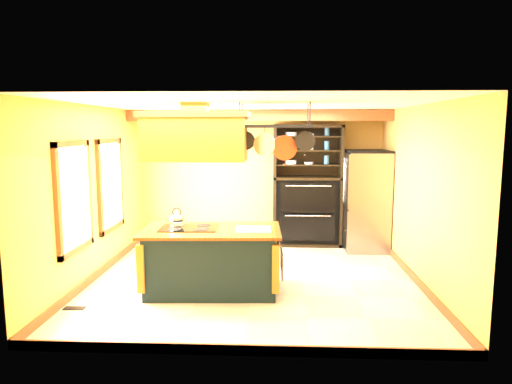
# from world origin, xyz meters

# --- Properties ---
(floor) EXTENTS (5.00, 5.00, 0.00)m
(floor) POSITION_xyz_m (0.00, 0.00, 0.00)
(floor) COLOR beige
(floor) RESTS_ON ground
(ceiling) EXTENTS (5.00, 5.00, 0.00)m
(ceiling) POSITION_xyz_m (0.00, 0.00, 2.70)
(ceiling) COLOR white
(ceiling) RESTS_ON wall_back
(wall_back) EXTENTS (5.00, 0.02, 2.70)m
(wall_back) POSITION_xyz_m (0.00, 2.50, 1.35)
(wall_back) COLOR #E2A852
(wall_back) RESTS_ON floor
(wall_front) EXTENTS (5.00, 0.02, 2.70)m
(wall_front) POSITION_xyz_m (0.00, -2.50, 1.35)
(wall_front) COLOR #E2A852
(wall_front) RESTS_ON floor
(wall_left) EXTENTS (0.02, 5.00, 2.70)m
(wall_left) POSITION_xyz_m (-2.50, 0.00, 1.35)
(wall_left) COLOR #E2A852
(wall_left) RESTS_ON floor
(wall_right) EXTENTS (0.02, 5.00, 2.70)m
(wall_right) POSITION_xyz_m (2.50, 0.00, 1.35)
(wall_right) COLOR #E2A852
(wall_right) RESTS_ON floor
(ceiling_beam) EXTENTS (5.00, 0.15, 0.20)m
(ceiling_beam) POSITION_xyz_m (0.00, 1.70, 2.59)
(ceiling_beam) COLOR brown
(ceiling_beam) RESTS_ON ceiling
(window_near) EXTENTS (0.06, 1.06, 1.56)m
(window_near) POSITION_xyz_m (-2.47, -0.80, 1.40)
(window_near) COLOR brown
(window_near) RESTS_ON wall_left
(window_far) EXTENTS (0.06, 1.06, 1.56)m
(window_far) POSITION_xyz_m (-2.47, 0.60, 1.40)
(window_far) COLOR brown
(window_far) RESTS_ON wall_left
(kitchen_island) EXTENTS (2.01, 1.18, 1.11)m
(kitchen_island) POSITION_xyz_m (-0.59, -0.59, 0.47)
(kitchen_island) COLOR black
(kitchen_island) RESTS_ON floor
(range_hood) EXTENTS (1.49, 0.84, 0.80)m
(range_hood) POSITION_xyz_m (-0.78, -0.59, 2.26)
(range_hood) COLOR #A27028
(range_hood) RESTS_ON ceiling
(pot_rack) EXTENTS (1.10, 0.52, 0.80)m
(pot_rack) POSITION_xyz_m (0.32, -0.59, 2.28)
(pot_rack) COLOR black
(pot_rack) RESTS_ON ceiling
(refrigerator) EXTENTS (0.82, 0.97, 1.90)m
(refrigerator) POSITION_xyz_m (2.07, 1.90, 0.92)
(refrigerator) COLOR gray
(refrigerator) RESTS_ON floor
(hutch) EXTENTS (1.37, 0.62, 2.42)m
(hutch) POSITION_xyz_m (0.96, 2.24, 0.93)
(hutch) COLOR black
(hutch) RESTS_ON floor
(floor_register) EXTENTS (0.28, 0.13, 0.01)m
(floor_register) POSITION_xyz_m (-2.30, -1.34, 0.01)
(floor_register) COLOR black
(floor_register) RESTS_ON floor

